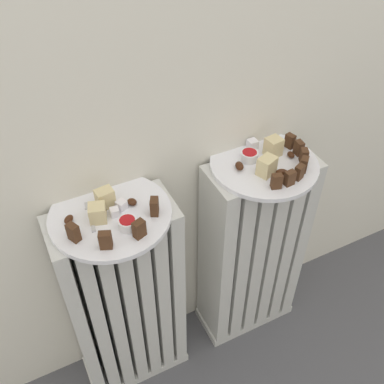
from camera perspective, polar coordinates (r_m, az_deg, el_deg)
name	(u,v)px	position (r m, az deg, el deg)	size (l,w,h in m)	color
radiator_left	(126,303)	(1.28, -8.50, -13.89)	(0.31, 0.15, 0.67)	silver
radiator_right	(252,252)	(1.39, 7.67, -7.67)	(0.31, 0.15, 0.67)	silver
plate_left	(110,215)	(1.02, -10.45, -2.87)	(0.28, 0.28, 0.01)	white
plate_right	(264,164)	(1.15, 9.23, 3.57)	(0.28, 0.28, 0.01)	white
dark_cake_slice_left_0	(73,232)	(0.96, -15.00, -5.04)	(0.03, 0.02, 0.04)	#472B19
dark_cake_slice_left_1	(105,240)	(0.93, -11.06, -6.10)	(0.03, 0.02, 0.04)	#472B19
dark_cake_slice_left_2	(139,229)	(0.94, -6.81, -4.75)	(0.03, 0.02, 0.04)	#472B19
dark_cake_slice_left_3	(154,207)	(0.98, -4.85, -1.88)	(0.03, 0.02, 0.04)	#472B19
marble_cake_slice_left_0	(97,213)	(0.99, -12.05, -2.66)	(0.04, 0.04, 0.04)	beige
marble_cake_slice_left_1	(105,198)	(1.01, -11.11, -0.78)	(0.04, 0.03, 0.05)	beige
turkish_delight_left_0	(121,205)	(1.01, -9.05, -1.64)	(0.02, 0.02, 0.02)	white
turkish_delight_left_1	(115,212)	(1.00, -9.91, -2.56)	(0.02, 0.02, 0.02)	white
medjool_date_left_0	(132,202)	(1.02, -7.72, -1.27)	(0.02, 0.02, 0.01)	#3D1E0F
medjool_date_left_1	(69,219)	(1.01, -15.57, -3.39)	(0.03, 0.02, 0.01)	#3D1E0F
jam_bowl_left	(128,223)	(0.96, -8.28, -4.00)	(0.04, 0.04, 0.02)	white
dark_cake_slice_right_0	(277,181)	(1.06, 10.82, 1.36)	(0.02, 0.02, 0.04)	#472B19
dark_cake_slice_right_1	(290,178)	(1.08, 12.44, 1.75)	(0.02, 0.02, 0.04)	#472B19
dark_cake_slice_right_2	(299,172)	(1.10, 13.62, 2.49)	(0.02, 0.02, 0.04)	#472B19
dark_cake_slice_right_3	(304,164)	(1.13, 14.20, 3.46)	(0.02, 0.02, 0.04)	#472B19
dark_cake_slice_right_4	(304,156)	(1.15, 14.17, 4.52)	(0.02, 0.02, 0.04)	#472B19
dark_cake_slice_right_5	(299,148)	(1.18, 13.56, 5.54)	(0.02, 0.02, 0.04)	#472B19
dark_cake_slice_right_6	(290,141)	(1.20, 12.47, 6.41)	(0.02, 0.02, 0.04)	#472B19
marble_cake_slice_right_0	(273,147)	(1.16, 10.42, 5.74)	(0.04, 0.04, 0.05)	beige
marble_cake_slice_right_1	(267,166)	(1.10, 9.58, 3.31)	(0.04, 0.03, 0.05)	beige
turkish_delight_right_0	(266,161)	(1.13, 9.50, 3.97)	(0.02, 0.02, 0.02)	white
turkish_delight_right_1	(252,144)	(1.18, 7.74, 6.12)	(0.02, 0.02, 0.02)	white
medjool_date_right_0	(239,166)	(1.11, 6.11, 3.35)	(0.03, 0.02, 0.02)	#3D1E0F
medjool_date_right_1	(282,172)	(1.11, 11.47, 2.50)	(0.03, 0.02, 0.02)	#3D1E0F
medjool_date_right_2	(291,155)	(1.17, 12.59, 4.69)	(0.02, 0.02, 0.01)	#3D1E0F
jam_bowl_right	(249,155)	(1.14, 7.37, 4.68)	(0.05, 0.05, 0.02)	white
fork	(91,214)	(1.02, -12.88, -2.75)	(0.03, 0.10, 0.00)	#B7B7BC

